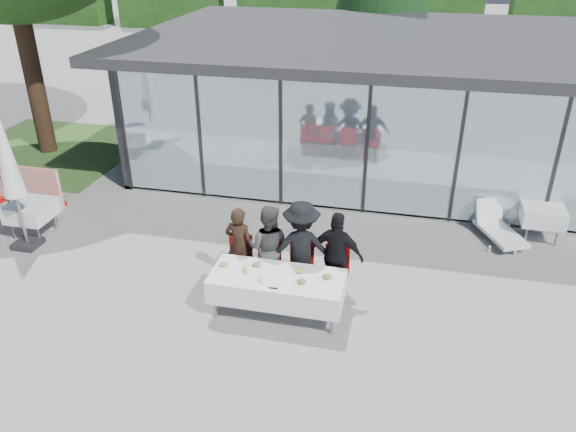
{
  "coord_description": "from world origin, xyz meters",
  "views": [
    {
      "loc": [
        1.94,
        -7.68,
        5.98
      ],
      "look_at": [
        -0.1,
        1.2,
        1.23
      ],
      "focal_mm": 35.0,
      "sensor_mm": 36.0,
      "label": 1
    }
  ],
  "objects_px": {
    "plate_a": "(224,265)",
    "plate_extra": "(302,282)",
    "diner_chair_b": "(268,261)",
    "folded_eyeglasses": "(273,288)",
    "diner_c": "(301,248)",
    "diner_chair_c": "(301,265)",
    "plate_c": "(300,272)",
    "juice_bottle": "(245,269)",
    "diner_a": "(240,246)",
    "plate_d": "(327,277)",
    "diner_b": "(268,247)",
    "spare_table_left": "(31,211)",
    "lounger": "(497,226)",
    "diner_d": "(337,255)",
    "spare_table_right": "(542,214)",
    "dining_table": "(277,286)",
    "market_umbrella": "(7,161)",
    "diner_chair_d": "(336,269)",
    "plate_b": "(257,265)",
    "diner_chair_a": "(240,257)"
  },
  "relations": [
    {
      "from": "spare_table_left",
      "to": "diner_chair_a",
      "type": "bearing_deg",
      "value": -9.09
    },
    {
      "from": "dining_table",
      "to": "diner_chair_d",
      "type": "bearing_deg",
      "value": 40.02
    },
    {
      "from": "diner_c",
      "to": "diner_d",
      "type": "bearing_deg",
      "value": 167.29
    },
    {
      "from": "lounger",
      "to": "plate_b",
      "type": "bearing_deg",
      "value": -142.01
    },
    {
      "from": "dining_table",
      "to": "plate_extra",
      "type": "bearing_deg",
      "value": -16.13
    },
    {
      "from": "market_umbrella",
      "to": "juice_bottle",
      "type": "bearing_deg",
      "value": -11.63
    },
    {
      "from": "plate_extra",
      "to": "juice_bottle",
      "type": "bearing_deg",
      "value": 174.17
    },
    {
      "from": "plate_a",
      "to": "diner_chair_c",
      "type": "bearing_deg",
      "value": 28.98
    },
    {
      "from": "market_umbrella",
      "to": "diner_chair_d",
      "type": "bearing_deg",
      "value": -2.35
    },
    {
      "from": "plate_a",
      "to": "plate_d",
      "type": "height_order",
      "value": "same"
    },
    {
      "from": "folded_eyeglasses",
      "to": "diner_a",
      "type": "bearing_deg",
      "value": 128.88
    },
    {
      "from": "diner_chair_c",
      "to": "spare_table_right",
      "type": "bearing_deg",
      "value": 33.81
    },
    {
      "from": "folded_eyeglasses",
      "to": "diner_c",
      "type": "bearing_deg",
      "value": 78.89
    },
    {
      "from": "diner_chair_b",
      "to": "diner_chair_a",
      "type": "bearing_deg",
      "value": 180.0
    },
    {
      "from": "dining_table",
      "to": "diner_chair_b",
      "type": "height_order",
      "value": "diner_chair_b"
    },
    {
      "from": "plate_d",
      "to": "folded_eyeglasses",
      "type": "bearing_deg",
      "value": -149.04
    },
    {
      "from": "dining_table",
      "to": "plate_c",
      "type": "bearing_deg",
      "value": 26.25
    },
    {
      "from": "plate_a",
      "to": "lounger",
      "type": "relative_size",
      "value": 0.2
    },
    {
      "from": "plate_b",
      "to": "spare_table_right",
      "type": "distance_m",
      "value": 6.35
    },
    {
      "from": "diner_chair_c",
      "to": "lounger",
      "type": "height_order",
      "value": "diner_chair_c"
    },
    {
      "from": "diner_chair_d",
      "to": "diner_chair_c",
      "type": "bearing_deg",
      "value": 180.0
    },
    {
      "from": "spare_table_left",
      "to": "plate_b",
      "type": "bearing_deg",
      "value": -13.78
    },
    {
      "from": "plate_a",
      "to": "plate_extra",
      "type": "relative_size",
      "value": 1.0
    },
    {
      "from": "spare_table_left",
      "to": "diner_b",
      "type": "bearing_deg",
      "value": -7.95
    },
    {
      "from": "diner_chair_b",
      "to": "folded_eyeglasses",
      "type": "height_order",
      "value": "diner_chair_b"
    },
    {
      "from": "diner_a",
      "to": "dining_table",
      "type": "bearing_deg",
      "value": 148.01
    },
    {
      "from": "diner_a",
      "to": "plate_a",
      "type": "relative_size",
      "value": 5.36
    },
    {
      "from": "diner_chair_b",
      "to": "spare_table_left",
      "type": "bearing_deg",
      "value": 171.81
    },
    {
      "from": "diner_chair_d",
      "to": "lounger",
      "type": "distance_m",
      "value": 4.18
    },
    {
      "from": "diner_chair_a",
      "to": "juice_bottle",
      "type": "distance_m",
      "value": 0.9
    },
    {
      "from": "diner_d",
      "to": "plate_d",
      "type": "distance_m",
      "value": 0.67
    },
    {
      "from": "plate_d",
      "to": "diner_chair_b",
      "type": "bearing_deg",
      "value": 151.74
    },
    {
      "from": "diner_b",
      "to": "plate_extra",
      "type": "bearing_deg",
      "value": 132.66
    },
    {
      "from": "diner_d",
      "to": "plate_d",
      "type": "bearing_deg",
      "value": 95.06
    },
    {
      "from": "plate_c",
      "to": "diner_d",
      "type": "bearing_deg",
      "value": 47.86
    },
    {
      "from": "plate_c",
      "to": "juice_bottle",
      "type": "bearing_deg",
      "value": -167.52
    },
    {
      "from": "spare_table_left",
      "to": "lounger",
      "type": "distance_m",
      "value": 9.94
    },
    {
      "from": "diner_chair_a",
      "to": "juice_bottle",
      "type": "xyz_separation_m",
      "value": [
        0.35,
        -0.78,
        0.28
      ]
    },
    {
      "from": "diner_c",
      "to": "diner_chair_c",
      "type": "relative_size",
      "value": 1.82
    },
    {
      "from": "plate_c",
      "to": "plate_d",
      "type": "bearing_deg",
      "value": -7.15
    },
    {
      "from": "diner_a",
      "to": "plate_c",
      "type": "distance_m",
      "value": 1.39
    },
    {
      "from": "diner_a",
      "to": "market_umbrella",
      "type": "relative_size",
      "value": 0.51
    },
    {
      "from": "plate_b",
      "to": "diner_d",
      "type": "bearing_deg",
      "value": 23.12
    },
    {
      "from": "diner_chair_a",
      "to": "plate_d",
      "type": "xyz_separation_m",
      "value": [
        1.73,
        -0.64,
        0.24
      ]
    },
    {
      "from": "plate_extra",
      "to": "spare_table_right",
      "type": "distance_m",
      "value": 5.88
    },
    {
      "from": "diner_a",
      "to": "market_umbrella",
      "type": "xyz_separation_m",
      "value": [
        -4.72,
        0.24,
        1.15
      ]
    },
    {
      "from": "plate_d",
      "to": "market_umbrella",
      "type": "distance_m",
      "value": 6.62
    },
    {
      "from": "plate_c",
      "to": "plate_extra",
      "type": "height_order",
      "value": "same"
    },
    {
      "from": "plate_c",
      "to": "plate_d",
      "type": "relative_size",
      "value": 1.0
    },
    {
      "from": "diner_d",
      "to": "lounger",
      "type": "distance_m",
      "value": 4.19
    }
  ]
}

